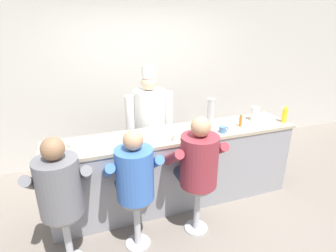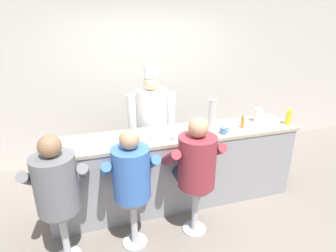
# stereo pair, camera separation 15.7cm
# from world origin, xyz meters

# --- Properties ---
(ground_plane) EXTENTS (20.00, 20.00, 0.00)m
(ground_plane) POSITION_xyz_m (0.00, 0.00, 0.00)
(ground_plane) COLOR slate
(wall_back) EXTENTS (10.00, 0.06, 2.70)m
(wall_back) POSITION_xyz_m (0.00, 1.86, 1.35)
(wall_back) COLOR beige
(wall_back) RESTS_ON ground_plane
(diner_counter) EXTENTS (3.17, 0.60, 0.99)m
(diner_counter) POSITION_xyz_m (0.00, 0.30, 0.50)
(diner_counter) COLOR gray
(diner_counter) RESTS_ON ground_plane
(ketchup_bottle_red) EXTENTS (0.06, 0.06, 0.23)m
(ketchup_bottle_red) POSITION_xyz_m (0.26, 0.17, 1.10)
(ketchup_bottle_red) COLOR red
(ketchup_bottle_red) RESTS_ON diner_counter
(mustard_bottle_yellow) EXTENTS (0.07, 0.07, 0.24)m
(mustard_bottle_yellow) POSITION_xyz_m (1.52, 0.16, 1.11)
(mustard_bottle_yellow) COLOR yellow
(mustard_bottle_yellow) RESTS_ON diner_counter
(hot_sauce_bottle_orange) EXTENTS (0.04, 0.04, 0.16)m
(hot_sauce_bottle_orange) POSITION_xyz_m (0.87, 0.23, 1.07)
(hot_sauce_bottle_orange) COLOR orange
(hot_sauce_bottle_orange) RESTS_ON diner_counter
(water_pitcher_clear) EXTENTS (0.13, 0.12, 0.19)m
(water_pitcher_clear) POSITION_xyz_m (1.19, 0.36, 1.09)
(water_pitcher_clear) COLOR silver
(water_pitcher_clear) RESTS_ON diner_counter
(breakfast_plate) EXTENTS (0.25, 0.25, 0.05)m
(breakfast_plate) POSITION_xyz_m (-0.50, 0.26, 1.01)
(breakfast_plate) COLOR white
(breakfast_plate) RESTS_ON diner_counter
(cereal_bowl) EXTENTS (0.16, 0.16, 0.05)m
(cereal_bowl) POSITION_xyz_m (-1.19, 0.34, 1.02)
(cereal_bowl) COLOR white
(cereal_bowl) RESTS_ON diner_counter
(coffee_mug_blue) EXTENTS (0.13, 0.08, 0.08)m
(coffee_mug_blue) POSITION_xyz_m (0.55, 0.12, 1.03)
(coffee_mug_blue) COLOR #4C7AB2
(coffee_mug_blue) RESTS_ON diner_counter
(coffee_mug_white) EXTENTS (0.13, 0.08, 0.08)m
(coffee_mug_white) POSITION_xyz_m (-0.08, 0.10, 1.04)
(coffee_mug_white) COLOR white
(coffee_mug_white) RESTS_ON diner_counter
(cup_stack_steel) EXTENTS (0.10, 0.10, 0.37)m
(cup_stack_steel) POSITION_xyz_m (0.51, 0.38, 1.18)
(cup_stack_steel) COLOR #B7BABF
(cup_stack_steel) RESTS_ON diner_counter
(diner_seated_grey) EXTENTS (0.61, 0.60, 1.39)m
(diner_seated_grey) POSITION_xyz_m (-1.37, -0.26, 0.86)
(diner_seated_grey) COLOR #B2B5BA
(diner_seated_grey) RESTS_ON ground_plane
(diner_seated_blue) EXTENTS (0.58, 0.57, 1.36)m
(diner_seated_blue) POSITION_xyz_m (-0.67, -0.26, 0.84)
(diner_seated_blue) COLOR #B2B5BA
(diner_seated_blue) RESTS_ON ground_plane
(diner_seated_maroon) EXTENTS (0.62, 0.61, 1.40)m
(diner_seated_maroon) POSITION_xyz_m (0.03, -0.26, 0.86)
(diner_seated_maroon) COLOR #B2B5BA
(diner_seated_maroon) RESTS_ON ground_plane
(cook_in_whites_near) EXTENTS (0.68, 0.44, 1.74)m
(cook_in_whites_near) POSITION_xyz_m (-0.16, 0.89, 0.96)
(cook_in_whites_near) COLOR #232328
(cook_in_whites_near) RESTS_ON ground_plane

